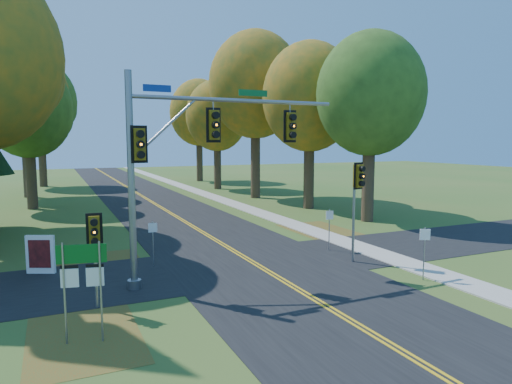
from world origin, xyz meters
name	(u,v)px	position (x,y,z in m)	size (l,w,h in m)	color
ground	(274,275)	(0.00, 0.00, 0.00)	(160.00, 160.00, 0.00)	#30591F
road_main	(274,275)	(0.00, 0.00, 0.01)	(8.00, 160.00, 0.02)	black
road_cross	(254,263)	(0.00, 2.00, 0.01)	(60.00, 6.00, 0.02)	black
centerline_left	(271,275)	(-0.10, 0.00, 0.03)	(0.10, 160.00, 0.01)	gold
centerline_right	(276,274)	(0.10, 0.00, 0.03)	(0.10, 160.00, 0.01)	gold
sidewalk_east	(393,258)	(6.20, 0.00, 0.03)	(1.60, 160.00, 0.06)	#9E998E
leaf_patch_w_near	(97,268)	(-6.50, 4.00, 0.01)	(4.00, 6.00, 0.00)	brown
leaf_patch_e	(331,234)	(6.80, 6.00, 0.01)	(3.50, 8.00, 0.00)	brown
leaf_patch_w_far	(84,335)	(-7.50, -3.00, 0.01)	(3.00, 5.00, 0.00)	brown
tree_e_a	(371,95)	(11.57, 8.77, 8.53)	(7.20, 7.20, 12.73)	#38281C
tree_e_b	(310,98)	(10.97, 15.58, 8.90)	(7.60, 7.60, 13.33)	#38281C
tree_w_c	(28,109)	(-9.54, 24.47, 7.94)	(6.80, 6.80, 11.91)	#38281C
tree_e_c	(256,85)	(9.88, 23.69, 10.66)	(8.80, 8.80, 15.79)	#38281C
tree_w_d	(24,95)	(-10.13, 33.18, 9.78)	(8.20, 8.20, 14.56)	#38281C
tree_e_d	(217,116)	(9.26, 32.87, 8.24)	(7.00, 7.00, 12.32)	#38281C
tree_w_e	(40,102)	(-8.92, 44.09, 10.07)	(8.40, 8.40, 14.97)	#38281C
tree_e_e	(199,113)	(10.47, 43.58, 9.19)	(7.80, 7.80, 13.74)	#38281C
traffic_mast	(189,150)	(-3.33, 0.60, 5.13)	(8.80, 0.89, 7.98)	gray
east_signal_pole	(358,187)	(4.23, 0.17, 3.44)	(0.52, 0.61, 4.54)	gray
ped_signal_pole	(95,238)	(-6.96, -1.08, 2.38)	(0.51, 0.58, 3.20)	#97999F
route_sign_cluster	(82,272)	(-7.50, -3.48, 1.97)	(1.28, 0.34, 2.80)	gray
info_kiosk	(40,255)	(-8.69, 4.16, 0.80)	(1.13, 0.63, 1.62)	white
reg_sign_e_north	(329,222)	(4.42, 2.64, 1.43)	(0.40, 0.07, 2.08)	gray
reg_sign_e_south	(425,244)	(5.12, -3.02, 1.45)	(0.38, 0.20, 2.12)	gray
reg_sign_w	(153,236)	(-4.20, 3.41, 1.36)	(0.38, 0.08, 1.99)	gray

